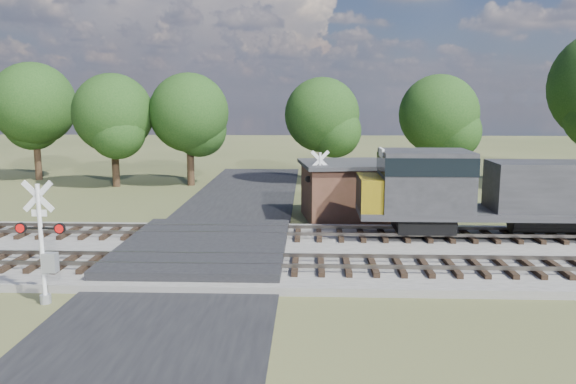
{
  "coord_description": "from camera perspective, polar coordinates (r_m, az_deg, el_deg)",
  "views": [
    {
      "loc": [
        4.52,
        -22.95,
        6.76
      ],
      "look_at": [
        3.56,
        2.0,
        2.57
      ],
      "focal_mm": 35.0,
      "sensor_mm": 36.0,
      "label": 1
    }
  ],
  "objects": [
    {
      "name": "equipment_shed",
      "position": [
        31.76,
        5.7,
        0.19
      ],
      "size": [
        5.36,
        5.36,
        3.22
      ],
      "rotation": [
        0.0,
        0.0,
        0.15
      ],
      "color": "#452C1D",
      "rests_on": "ground"
    },
    {
      "name": "ballast_bed",
      "position": [
        24.97,
        14.87,
        -6.14
      ],
      "size": [
        140.0,
        10.0,
        0.3
      ],
      "primitive_type": "cube",
      "color": "gray",
      "rests_on": "ground"
    },
    {
      "name": "crossing_signal_far",
      "position": [
        30.15,
        3.09,
        -0.19
      ],
      "size": [
        1.61,
        0.42,
        4.02
      ],
      "rotation": [
        0.0,
        0.0,
        3.32
      ],
      "color": "silver",
      "rests_on": "ground"
    },
    {
      "name": "treeline",
      "position": [
        43.99,
        11.84,
        8.77
      ],
      "size": [
        84.73,
        11.77,
        11.67
      ],
      "color": "black",
      "rests_on": "ground"
    },
    {
      "name": "track_far",
      "position": [
        26.75,
        -0.87,
        -4.19
      ],
      "size": [
        140.0,
        2.6,
        0.33
      ],
      "color": "black",
      "rests_on": "ballast_bed"
    },
    {
      "name": "crossing_panel",
      "position": [
        24.74,
        -8.45,
        -5.67
      ],
      "size": [
        7.0,
        9.0,
        0.62
      ],
      "primitive_type": "cube",
      "color": "#262628",
      "rests_on": "ground"
    },
    {
      "name": "road",
      "position": [
        24.34,
        -8.65,
        -6.6
      ],
      "size": [
        7.0,
        60.0,
        0.08
      ],
      "primitive_type": "cube",
      "color": "black",
      "rests_on": "ground"
    },
    {
      "name": "crossing_signal_near",
      "position": [
        20.17,
        -23.48,
        -5.72
      ],
      "size": [
        1.67,
        0.36,
        4.15
      ],
      "rotation": [
        0.0,
        0.0,
        -0.02
      ],
      "color": "silver",
      "rests_on": "ground"
    },
    {
      "name": "ground",
      "position": [
        24.35,
        -8.65,
        -6.69
      ],
      "size": [
        160.0,
        160.0,
        0.0
      ],
      "primitive_type": "plane",
      "color": "#3C4525",
      "rests_on": "ground"
    },
    {
      "name": "track_near",
      "position": [
        21.93,
        -1.56,
        -7.29
      ],
      "size": [
        140.0,
        2.6,
        0.33
      ],
      "color": "black",
      "rests_on": "ballast_bed"
    }
  ]
}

